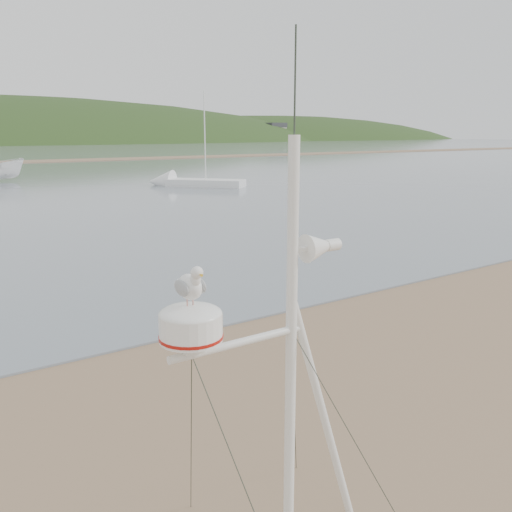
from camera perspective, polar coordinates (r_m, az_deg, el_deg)
ground at (r=6.12m, az=-12.45°, el=-24.65°), size 560.00×560.00×0.00m
mast_rig at (r=4.90m, az=3.36°, el=-19.44°), size 1.98×2.12×4.47m
sailboat_white_near at (r=38.67m, az=-7.91°, el=7.71°), size 5.86×6.45×6.98m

